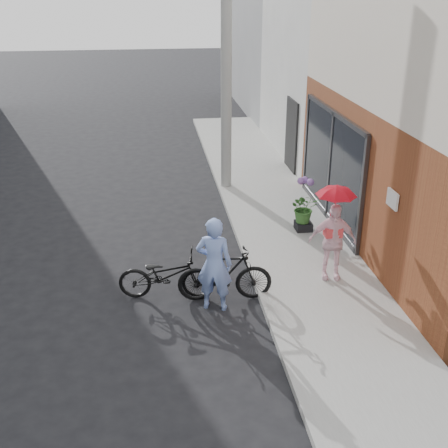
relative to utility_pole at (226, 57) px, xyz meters
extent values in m
plane|color=black|center=(-1.10, -6.00, -3.50)|extent=(80.00, 80.00, 0.00)
cube|color=gray|center=(1.00, -4.00, -3.44)|extent=(2.20, 24.00, 0.12)
cube|color=#9E9E99|center=(-0.16, -4.00, -3.44)|extent=(0.12, 24.00, 0.12)
cube|color=black|center=(2.06, -2.50, -2.14)|extent=(0.06, 3.80, 2.40)
cube|color=white|center=(2.06, -5.80, -1.68)|extent=(0.04, 0.40, 0.30)
cube|color=silver|center=(6.10, 3.00, 0.00)|extent=(8.00, 6.00, 7.00)
cube|color=gray|center=(6.10, 10.00, 0.00)|extent=(8.00, 8.00, 7.00)
cylinder|color=#9E9E99|center=(0.00, 0.00, 0.00)|extent=(0.28, 0.28, 7.00)
imported|color=#7A95DA|center=(-1.03, -5.92, -2.65)|extent=(0.71, 0.57, 1.70)
imported|color=black|center=(-1.84, -5.46, -3.05)|extent=(1.76, 0.81, 0.89)
imported|color=black|center=(-0.82, -5.68, -3.00)|extent=(1.70, 0.58, 1.00)
imported|color=#FDD4E0|center=(1.22, -5.33, -2.64)|extent=(0.91, 0.50, 1.47)
imported|color=red|center=(1.22, -5.33, -1.60)|extent=(0.70, 0.70, 0.61)
cube|color=black|center=(1.30, -3.16, -3.29)|extent=(0.36, 0.36, 0.19)
imported|color=#336327|center=(1.30, -3.16, -2.85)|extent=(0.61, 0.53, 0.68)
camera|label=1|loc=(-2.00, -14.27, 1.77)|focal=45.00mm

